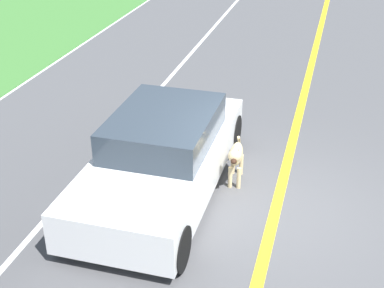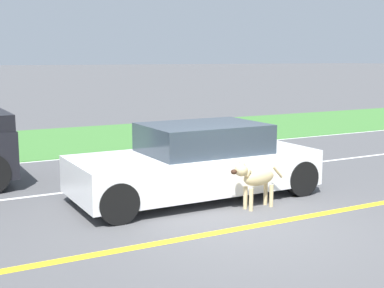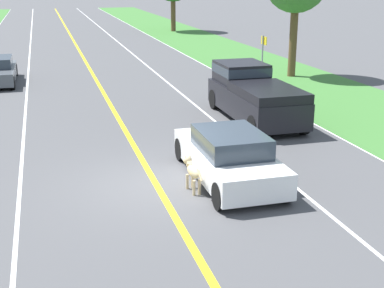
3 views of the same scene
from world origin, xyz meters
TOP-DOWN VIEW (x-y plane):
  - ground_plane at (0.00, 0.00)m, footprint 400.00×400.00m
  - centre_divider_line at (0.00, 0.00)m, footprint 0.18×160.00m
  - lane_dash_same_dir at (3.50, 0.00)m, footprint 0.10×160.00m
  - ego_car at (1.98, -0.15)m, footprint 1.92×4.57m
  - dog at (0.81, -0.66)m, footprint 0.31×1.18m

SIDE VIEW (x-z plane):
  - ground_plane at x=0.00m, z-range 0.00..0.00m
  - centre_divider_line at x=0.00m, z-range 0.00..0.01m
  - lane_dash_same_dir at x=3.50m, z-range 0.00..0.01m
  - dog at x=0.81m, z-range 0.11..0.98m
  - ego_car at x=1.98m, z-range -0.04..1.34m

